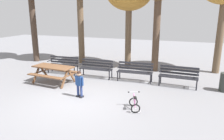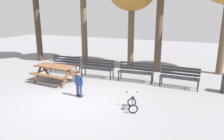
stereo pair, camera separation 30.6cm
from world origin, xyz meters
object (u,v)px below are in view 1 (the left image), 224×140
(picnic_table, at_px, (53,70))
(park_bench_left, at_px, (96,67))
(park_bench_right, at_px, (135,70))
(kids_bicycle, at_px, (134,104))
(park_bench_far_right, at_px, (178,75))
(park_bench_far_left, at_px, (63,63))
(child_standing, at_px, (79,82))

(picnic_table, relative_size, park_bench_left, 1.19)
(picnic_table, height_order, park_bench_right, park_bench_right)
(park_bench_right, distance_m, kids_bicycle, 3.07)
(park_bench_right, distance_m, park_bench_far_right, 1.91)
(park_bench_left, bearing_deg, picnic_table, -134.60)
(park_bench_right, bearing_deg, picnic_table, -155.52)
(park_bench_far_left, distance_m, park_bench_right, 3.80)
(park_bench_left, bearing_deg, park_bench_far_left, 177.41)
(child_standing, bearing_deg, park_bench_left, 100.24)
(park_bench_far_left, bearing_deg, park_bench_right, -0.30)
(park_bench_far_right, distance_m, child_standing, 4.19)
(picnic_table, bearing_deg, park_bench_left, 45.40)
(park_bench_right, height_order, child_standing, child_standing)
(child_standing, bearing_deg, park_bench_far_left, 131.81)
(park_bench_far_right, xyz_separation_m, child_standing, (-3.34, -2.52, 0.08))
(park_bench_far_left, bearing_deg, park_bench_left, -2.59)
(park_bench_left, distance_m, park_bench_far_right, 3.81)
(park_bench_right, relative_size, child_standing, 1.61)
(park_bench_right, bearing_deg, park_bench_left, -178.01)
(child_standing, xyz_separation_m, kids_bicycle, (2.18, -0.34, -0.39))
(park_bench_far_right, height_order, kids_bicycle, park_bench_far_right)
(park_bench_left, xyz_separation_m, child_standing, (0.46, -2.56, 0.08))
(park_bench_left, distance_m, kids_bicycle, 3.93)
(park_bench_far_left, distance_m, park_bench_far_right, 5.71)
(park_bench_far_right, distance_m, kids_bicycle, 3.10)
(child_standing, distance_m, kids_bicycle, 2.24)
(picnic_table, relative_size, park_bench_far_left, 1.18)
(child_standing, bearing_deg, park_bench_right, 61.31)
(picnic_table, bearing_deg, park_bench_far_right, 15.11)
(park_bench_far_left, height_order, park_bench_far_right, same)
(park_bench_right, bearing_deg, park_bench_far_left, 179.70)
(picnic_table, height_order, kids_bicycle, picnic_table)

